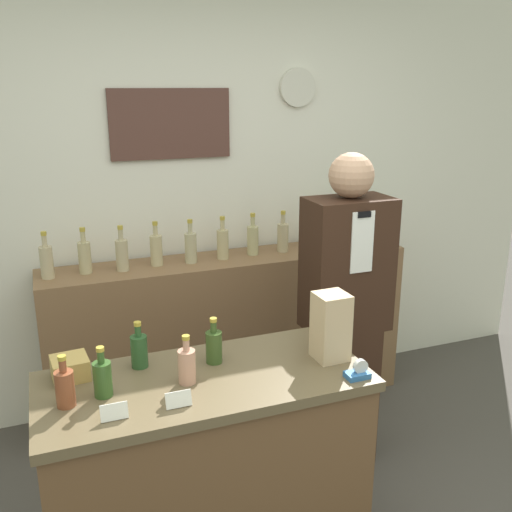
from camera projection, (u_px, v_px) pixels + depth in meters
name	position (u px, v px, depth m)	size (l,w,h in m)	color
back_wall	(190.00, 194.00, 3.51)	(5.20, 0.09, 2.70)	silver
back_shelf	(231.00, 333.00, 3.60)	(2.24, 0.38, 0.99)	brown
display_counter	(208.00, 482.00, 2.28)	(1.24, 0.55, 0.94)	brown
shopkeeper	(345.00, 317.00, 2.96)	(0.43, 0.27, 1.69)	#331E14
potted_plant	(373.00, 220.00, 3.71)	(0.23, 0.23, 0.31)	#B27047
paper_bag	(331.00, 326.00, 2.26)	(0.13, 0.13, 0.27)	tan
tape_dispenser	(358.00, 372.00, 2.14)	(0.09, 0.06, 0.07)	#2D66A8
price_card_left	(114.00, 412.00, 1.87)	(0.09, 0.02, 0.06)	white
price_card_right	(179.00, 399.00, 1.94)	(0.09, 0.02, 0.06)	white
gift_box	(70.00, 368.00, 2.13)	(0.14, 0.14, 0.08)	tan
counter_bottle_0	(65.00, 387.00, 1.94)	(0.07, 0.07, 0.19)	brown
counter_bottle_1	(103.00, 378.00, 2.00)	(0.07, 0.07, 0.19)	#2F5122
counter_bottle_2	(139.00, 350.00, 2.21)	(0.07, 0.07, 0.19)	#284D27
counter_bottle_3	(187.00, 365.00, 2.09)	(0.07, 0.07, 0.19)	tan
counter_bottle_4	(214.00, 346.00, 2.25)	(0.07, 0.07, 0.19)	#354D21
shelf_bottle_0	(47.00, 261.00, 3.06)	(0.07, 0.07, 0.26)	tan
shelf_bottle_1	(85.00, 256.00, 3.15)	(0.07, 0.07, 0.26)	tan
shelf_bottle_2	(122.00, 254.00, 3.19)	(0.07, 0.07, 0.26)	tan
shelf_bottle_3	(156.00, 249.00, 3.29)	(0.07, 0.07, 0.26)	tan
shelf_bottle_4	(191.00, 247.00, 3.34)	(0.07, 0.07, 0.26)	tan
shelf_bottle_5	(223.00, 243.00, 3.41)	(0.07, 0.07, 0.26)	tan
shelf_bottle_6	(253.00, 239.00, 3.50)	(0.07, 0.07, 0.26)	tan
shelf_bottle_7	(283.00, 236.00, 3.56)	(0.07, 0.07, 0.26)	tan
shelf_bottle_8	(314.00, 235.00, 3.60)	(0.07, 0.07, 0.26)	tan
shelf_bottle_9	(341.00, 232.00, 3.68)	(0.07, 0.07, 0.26)	tan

